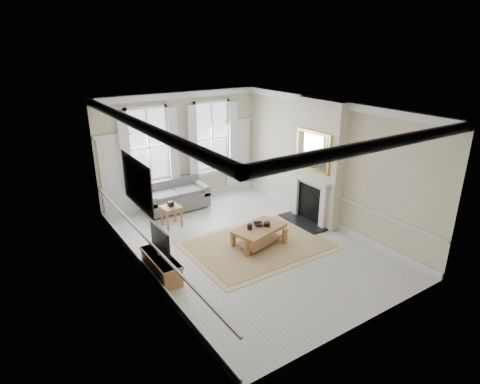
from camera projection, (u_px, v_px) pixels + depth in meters
floor at (247, 245)px, 10.02m from camera, size 7.20×7.20×0.00m
ceiling at (248, 108)px, 8.82m from camera, size 7.20×7.20×0.00m
back_wall at (181, 148)px, 12.23m from camera, size 5.20×0.00×5.20m
left_wall at (142, 204)px, 8.08m from camera, size 0.00×7.20×7.20m
right_wall at (328, 163)px, 10.76m from camera, size 0.00×7.20×7.20m
window_left at (149, 147)px, 11.58m from camera, size 1.26×0.20×2.20m
window_right at (212, 138)px, 12.66m from camera, size 1.26×0.20×2.20m
door_left at (117, 178)px, 11.34m from camera, size 0.90×0.08×2.30m
door_right at (238, 156)px, 13.45m from camera, size 0.90×0.08×2.30m
painting at (137, 183)px, 8.21m from camera, size 0.05×1.66×1.06m
chimney_breast at (318, 162)px, 10.83m from camera, size 0.35×1.70×3.38m
hearth at (302, 222)px, 11.20m from camera, size 0.55×1.50×0.05m
fireplace at (309, 197)px, 11.05m from camera, size 0.21×1.45×1.33m
mirror at (312, 151)px, 10.59m from camera, size 0.06×1.26×1.06m
sofa at (175, 198)px, 12.05m from camera, size 1.90×0.93×0.87m
side_table at (171, 210)px, 10.86m from camera, size 0.53×0.53×0.59m
rug at (259, 245)px, 10.00m from camera, size 3.50×2.60×0.02m
coffee_table at (259, 230)px, 9.86m from camera, size 1.46×1.07×0.49m
ceramic_pot_a at (250, 227)px, 9.72m from camera, size 0.13×0.13×0.13m
ceramic_pot_b at (267, 224)px, 9.88m from camera, size 0.16×0.16×0.11m
bowl at (259, 224)px, 9.92m from camera, size 0.34×0.34×0.06m
tv_stand at (161, 266)px, 8.64m from camera, size 0.42×1.30×0.46m
tv at (160, 240)px, 8.43m from camera, size 0.08×0.90×0.68m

